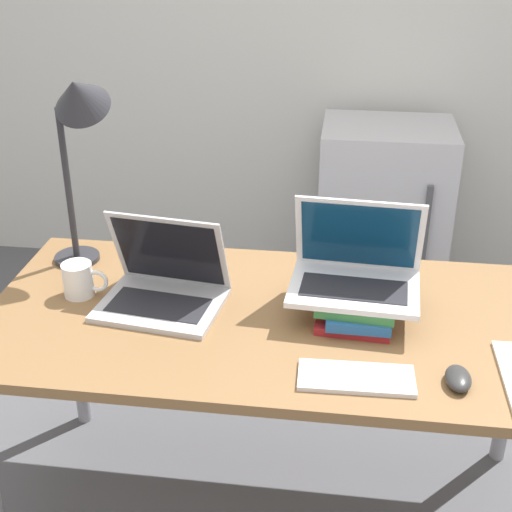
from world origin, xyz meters
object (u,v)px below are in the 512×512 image
at_px(laptop_on_books, 356,271).
at_px(mouse, 458,378).
at_px(book_stack, 358,303).
at_px(desk_lamp, 77,118).
at_px(laptop_left, 164,287).
at_px(mini_fridge, 382,218).
at_px(mug, 79,280).
at_px(wireless_keyboard, 356,378).

bearing_deg(laptop_on_books, mouse, -50.73).
xyz_separation_m(book_stack, mouse, (0.24, -0.28, -0.02)).
relative_size(book_stack, laptop_on_books, 0.77).
distance_m(book_stack, desk_lamp, 0.94).
relative_size(laptop_on_books, desk_lamp, 0.57).
distance_m(laptop_left, mini_fridge, 1.52).
relative_size(mouse, desk_lamp, 0.16).
bearing_deg(laptop_left, desk_lamp, 145.40).
bearing_deg(mug, desk_lamp, 97.01).
distance_m(book_stack, wireless_keyboard, 0.30).
bearing_deg(desk_lamp, book_stack, -12.67).
relative_size(laptop_left, mug, 2.75).
height_order(book_stack, mouse, book_stack).
height_order(mug, desk_lamp, desk_lamp).
height_order(laptop_left, laptop_on_books, laptop_on_books).
distance_m(book_stack, mini_fridge, 1.37).
height_order(desk_lamp, mini_fridge, desk_lamp).
distance_m(wireless_keyboard, mini_fridge, 1.65).
relative_size(book_stack, mouse, 2.74).
height_order(laptop_on_books, wireless_keyboard, laptop_on_books).
relative_size(book_stack, wireless_keyboard, 0.99).
xyz_separation_m(wireless_keyboard, mug, (-0.79, 0.30, 0.04)).
bearing_deg(mug, laptop_on_books, 1.56).
relative_size(laptop_left, wireless_keyboard, 1.30).
distance_m(mug, desk_lamp, 0.46).
distance_m(laptop_left, mug, 0.25).
relative_size(book_stack, desk_lamp, 0.44).
distance_m(mouse, mini_fridge, 1.64).
xyz_separation_m(mug, mini_fridge, (0.91, 1.32, -0.34)).
xyz_separation_m(desk_lamp, mini_fridge, (0.93, 1.14, -0.76)).
bearing_deg(wireless_keyboard, book_stack, 89.98).
xyz_separation_m(book_stack, wireless_keyboard, (-0.00, -0.29, -0.03)).
xyz_separation_m(laptop_on_books, mug, (-0.78, -0.02, -0.07)).
distance_m(wireless_keyboard, mouse, 0.24).
height_order(book_stack, mini_fridge, mini_fridge).
bearing_deg(laptop_left, laptop_on_books, 3.27).
xyz_separation_m(laptop_left, wireless_keyboard, (0.54, -0.29, -0.04)).
xyz_separation_m(book_stack, mini_fridge, (0.12, 1.32, -0.33)).
distance_m(laptop_left, wireless_keyboard, 0.61).
relative_size(wireless_keyboard, desk_lamp, 0.45).
distance_m(mouse, desk_lamp, 1.23).
xyz_separation_m(laptop_on_books, desk_lamp, (-0.80, 0.16, 0.35)).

